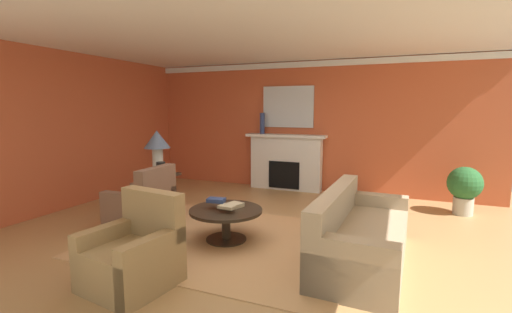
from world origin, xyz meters
The scene contains 20 objects.
ground_plane centered at (0.00, 0.00, 0.00)m, with size 9.39×9.39×0.00m, color tan.
wall_fireplace centered at (0.00, 3.27, 1.42)m, with size 7.82×0.12×2.84m, color #C65633.
wall_window centered at (-3.67, 0.30, 1.42)m, with size 0.12×7.01×2.84m, color #C65633.
ceiling_panel centered at (0.00, 0.30, 2.87)m, with size 7.82×7.01×0.06m, color white.
crown_moulding centered at (0.00, 3.19, 2.76)m, with size 7.82×0.08×0.12m, color white.
area_rug centered at (-0.20, -0.23, 0.01)m, with size 3.42×2.66×0.01m, color tan.
fireplace centered at (-0.37, 3.06, 0.59)m, with size 1.80×0.35×1.25m.
mantel_mirror centered at (-0.37, 3.18, 1.85)m, with size 1.16×0.04×0.91m, color silver.
sofa centered at (1.58, -0.22, 0.30)m, with size 0.99×2.14×0.85m.
armchair_near_window centered at (-1.66, -0.20, 0.31)m, with size 0.82×0.82×0.95m.
armchair_facing_fireplace centered at (-0.52, -1.69, 0.31)m, with size 0.91×0.91×0.95m.
coffee_table centered at (-0.20, -0.23, 0.34)m, with size 1.00×1.00×0.45m.
side_table centered at (-1.84, 0.45, 0.40)m, with size 0.56×0.56×0.70m.
table_lamp centered at (-1.84, 0.45, 1.22)m, with size 0.44×0.44×0.75m.
vase_on_side_table centered at (-1.69, 0.33, 0.82)m, with size 0.15×0.15×0.24m, color black.
vase_mantel_left centered at (-0.92, 3.01, 1.48)m, with size 0.11×0.11×0.47m, color navy.
book_red_cover centered at (-0.13, -0.08, 0.48)m, with size 0.20×0.19×0.05m, color tan.
book_art_folio centered at (-0.12, -0.34, 0.52)m, with size 0.22×0.17×0.04m, color tan.
book_small_novel centered at (-0.33, -0.26, 0.57)m, with size 0.24×0.15×0.05m, color navy.
potted_plant centered at (3.03, 2.41, 0.49)m, with size 0.56×0.56×0.83m.
Camera 1 is at (1.96, -4.40, 1.83)m, focal length 24.68 mm.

